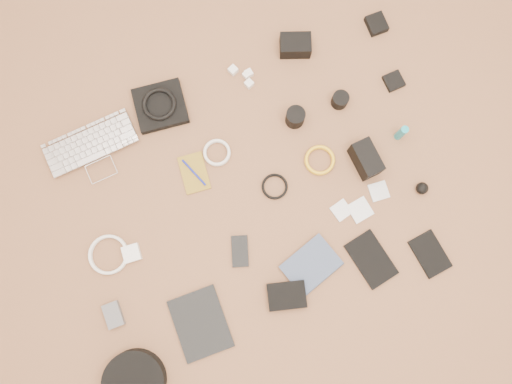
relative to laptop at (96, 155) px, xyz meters
name	(u,v)px	position (x,y,z in m)	size (l,w,h in m)	color
room_shell	(256,58)	(0.50, -0.38, 1.24)	(4.04, 4.04, 2.58)	#8A5E3F
laptop	(96,155)	(0.00, 0.00, 0.00)	(0.35, 0.24, 0.03)	silver
headphone_pouch	(160,106)	(0.30, 0.08, 0.00)	(0.19, 0.18, 0.03)	black
headphones	(159,104)	(0.30, 0.08, 0.03)	(0.13, 0.13, 0.02)	black
charger_a	(233,70)	(0.61, 0.11, 0.00)	(0.03, 0.03, 0.03)	white
charger_b	(247,75)	(0.65, 0.07, 0.00)	(0.03, 0.03, 0.02)	white
charger_c	(249,73)	(0.66, 0.07, 0.00)	(0.03, 0.03, 0.03)	white
charger_d	(249,84)	(0.64, 0.03, 0.00)	(0.03, 0.03, 0.03)	white
dslr_camera	(295,45)	(0.87, 0.10, 0.02)	(0.12, 0.08, 0.07)	black
lens_pouch	(376,24)	(1.20, 0.06, 0.00)	(0.07, 0.08, 0.03)	black
notebook_olive	(194,173)	(0.32, -0.21, -0.01)	(0.10, 0.15, 0.01)	olive
pen_blue	(194,173)	(0.32, -0.21, 0.00)	(0.01, 0.01, 0.13)	#131B9B
cable_white_a	(217,153)	(0.43, -0.17, -0.01)	(0.10, 0.10, 0.01)	white
lens_a	(295,117)	(0.75, -0.16, 0.03)	(0.07, 0.07, 0.08)	black
lens_b	(340,100)	(0.94, -0.17, 0.02)	(0.06, 0.06, 0.06)	black
card_reader	(394,81)	(1.17, -0.17, -0.01)	(0.07, 0.07, 0.02)	black
power_brick	(132,253)	(-0.01, -0.40, 0.00)	(0.06, 0.06, 0.03)	white
cable_white_b	(109,255)	(-0.09, -0.37, -0.01)	(0.15, 0.15, 0.01)	white
cable_black	(275,187)	(0.58, -0.37, -0.01)	(0.10, 0.10, 0.01)	black
cable_yellow	(319,161)	(0.77, -0.35, -0.01)	(0.12, 0.12, 0.01)	yellow
flash	(366,159)	(0.92, -0.42, 0.04)	(0.07, 0.13, 0.10)	black
lens_cleaner	(401,133)	(1.09, -0.38, 0.04)	(0.03, 0.03, 0.10)	teal
battery_charger	(113,315)	(-0.15, -0.58, 0.00)	(0.06, 0.09, 0.03)	#58595D
tablet	(201,324)	(0.13, -0.73, -0.01)	(0.18, 0.23, 0.01)	black
phone	(240,251)	(0.36, -0.54, -0.01)	(0.06, 0.12, 0.01)	black
filter_case_left	(341,210)	(0.77, -0.55, -0.01)	(0.06, 0.06, 0.01)	silver
filter_case_mid	(360,210)	(0.83, -0.58, -0.01)	(0.08, 0.08, 0.01)	silver
filter_case_right	(379,191)	(0.93, -0.54, -0.01)	(0.07, 0.07, 0.01)	silver
air_blower	(422,188)	(1.08, -0.60, 0.01)	(0.05, 0.05, 0.05)	black
headphone_case	(134,382)	(-0.15, -0.82, 0.02)	(0.22, 0.22, 0.06)	black
drive_case	(287,296)	(0.46, -0.76, 0.00)	(0.14, 0.10, 0.03)	black
paperback	(324,281)	(0.60, -0.76, 0.00)	(0.14, 0.19, 0.02)	#3C4A67
notebook_black_a	(371,259)	(0.79, -0.76, -0.01)	(0.12, 0.19, 0.01)	black
notebook_black_b	(430,254)	(1.00, -0.83, -0.01)	(0.10, 0.15, 0.01)	black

